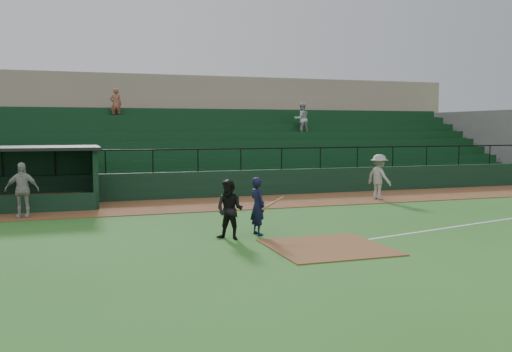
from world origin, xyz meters
name	(u,v)px	position (x,y,z in m)	size (l,w,h in m)	color
ground	(312,240)	(0.00, 0.00, 0.00)	(90.00, 90.00, 0.00)	#275F1E
warning_track	(233,203)	(0.00, 8.00, 0.01)	(40.00, 4.00, 0.03)	brown
home_plate_dirt	(328,247)	(0.00, -1.00, 0.01)	(3.00, 3.00, 0.03)	brown
foul_line	(509,219)	(8.00, 1.20, 0.01)	(18.00, 0.09, 0.01)	white
stadium_structure	(191,143)	(0.00, 16.46, 2.30)	(38.00, 13.08, 6.40)	black
batter_at_plate	(258,206)	(-1.19, 1.26, 0.85)	(1.05, 0.71, 1.71)	black
umpire	(230,210)	(-2.16, 0.85, 0.85)	(0.83, 0.64, 1.70)	black
runner	(379,177)	(6.38, 7.11, 1.01)	(1.27, 0.73, 1.97)	#9B9691
dugout_player_a	(22,190)	(-8.03, 6.73, 0.99)	(1.13, 0.47, 1.92)	#AAA59F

